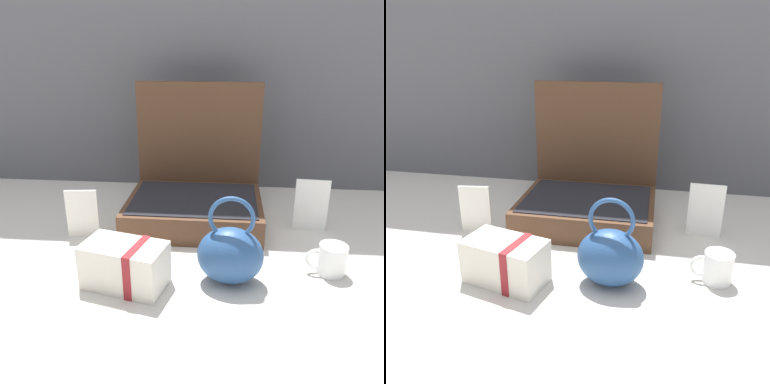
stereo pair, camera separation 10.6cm
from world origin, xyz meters
TOP-DOWN VIEW (x-y plane):
  - ground_plane at (0.00, 0.00)m, footprint 6.00×6.00m
  - back_wall at (0.00, 0.58)m, footprint 3.20×0.06m
  - open_suitcase at (-0.02, 0.23)m, footprint 0.43×0.36m
  - teal_pouch_handbag at (0.10, -0.15)m, footprint 0.17×0.13m
  - cream_toiletry_bag at (-0.16, -0.19)m, footprint 0.22×0.16m
  - coffee_mug at (0.36, -0.09)m, footprint 0.11×0.07m
  - info_card_left at (-0.35, 0.05)m, footprint 0.10×0.02m
  - poster_card_right at (0.35, 0.16)m, footprint 0.10×0.01m

SIDE VIEW (x-z plane):
  - ground_plane at x=0.00m, z-range 0.00..0.00m
  - coffee_mug at x=0.36m, z-range 0.00..0.08m
  - cream_toiletry_bag at x=-0.16m, z-range 0.00..0.11m
  - info_card_left at x=-0.35m, z-range 0.00..0.15m
  - teal_pouch_handbag at x=0.10m, z-range -0.04..0.19m
  - poster_card_right at x=0.35m, z-range 0.00..0.17m
  - open_suitcase at x=-0.02m, z-range -0.13..0.31m
  - back_wall at x=0.00m, z-range 0.00..1.40m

